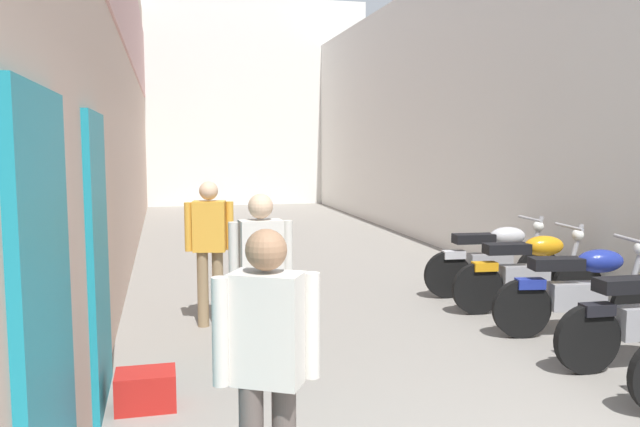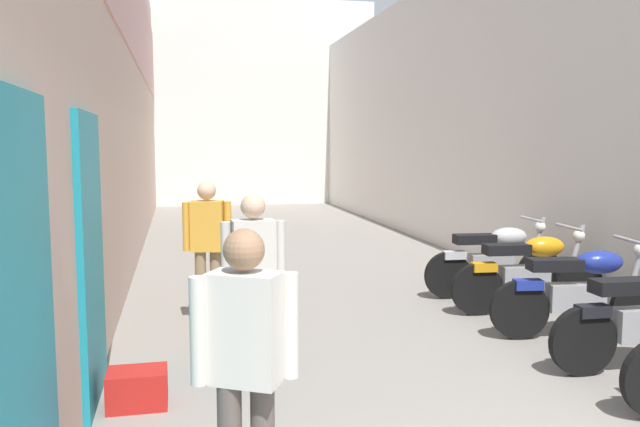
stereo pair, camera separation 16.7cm
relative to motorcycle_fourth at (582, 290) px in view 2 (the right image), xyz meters
name	(u,v)px [view 2 (the right image)]	position (x,y,z in m)	size (l,w,h in m)	color
ground_plane	(325,276)	(-1.85, 3.51, -0.50)	(35.00, 35.00, 0.00)	gray
building_left	(121,77)	(-4.83, 5.47, 2.54)	(0.45, 19.00, 6.03)	beige
building_right	(459,111)	(1.14, 5.51, 2.07)	(0.45, 19.00, 5.14)	silver
building_far_end	(241,104)	(-1.85, 16.01, 2.79)	(8.58, 2.00, 6.58)	silver
motorcycle_fourth	(582,290)	(0.00, 0.00, 0.00)	(1.84, 0.58, 1.04)	black
motorcycle_fifth	(530,271)	(0.00, 0.99, 0.00)	(1.85, 0.58, 1.04)	black
motorcycle_sixth	(495,259)	(0.00, 1.80, 0.00)	(1.85, 0.58, 1.04)	black
pedestrian_by_doorway	(245,363)	(-3.66, -2.63, 0.42)	(0.52, 0.34, 1.57)	#564C47
pedestrian_mid_alley	(254,274)	(-3.38, -0.54, 0.42)	(0.52, 0.22, 1.57)	#383842
pedestrian_further_down	(208,242)	(-3.66, 1.28, 0.42)	(0.52, 0.26, 1.57)	#8C7251
plastic_crate	(137,388)	(-4.29, -0.80, -0.36)	(0.44, 0.32, 0.28)	red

